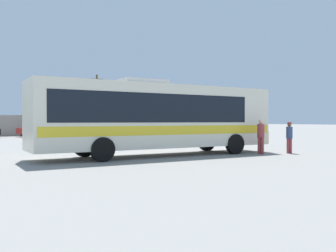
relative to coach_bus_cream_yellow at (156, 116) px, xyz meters
The scene contains 7 objects.
ground_plane 10.38m from the coach_bus_cream_yellow, 95.25° to the left, with size 300.00×300.00×0.00m, color gray.
perimeter_wall 29.45m from the coach_bus_cream_yellow, 91.81° to the left, with size 80.00×0.30×2.38m, color #9E998C.
coach_bus_cream_yellow is the anchor object (origin of this frame).
attendant_by_bus_door 5.54m from the coach_bus_cream_yellow, 23.42° to the right, with size 0.49×0.49×1.80m.
passenger_waiting_on_apron 7.23m from the coach_bus_cream_yellow, 21.70° to the right, with size 0.42×0.42×1.65m.
parked_car_third_red 26.31m from the coach_bus_cream_yellow, 88.60° to the left, with size 4.34×2.28×1.49m.
utility_pole_far 33.25m from the coach_bus_cream_yellow, 72.89° to the left, with size 1.79×0.49×7.97m.
Camera 1 is at (-8.55, -15.82, 1.72)m, focal length 39.75 mm.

